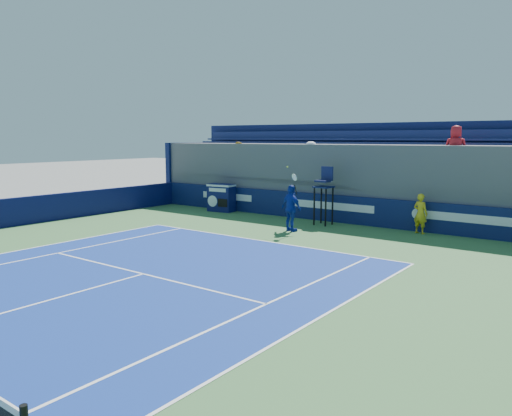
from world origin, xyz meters
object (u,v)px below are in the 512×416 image
Objects in this scene: ball_person at (420,214)px; match_clock at (221,197)px; tennis_player at (291,208)px; umpire_chair at (324,189)px.

match_clock is at bearing 12.61° from ball_person.
ball_person is 4.96m from tennis_player.
tennis_player is (-0.28, -2.11, -0.60)m from umpire_chair.
ball_person is 0.63× the size of umpire_chair.
tennis_player is at bearing 43.31° from ball_person.
tennis_player is (5.73, -2.44, 0.19)m from match_clock.
match_clock is 0.54× the size of tennis_player.
ball_person is 4.05m from umpire_chair.
tennis_player is at bearing -97.50° from umpire_chair.
tennis_player reaches higher than umpire_chair.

